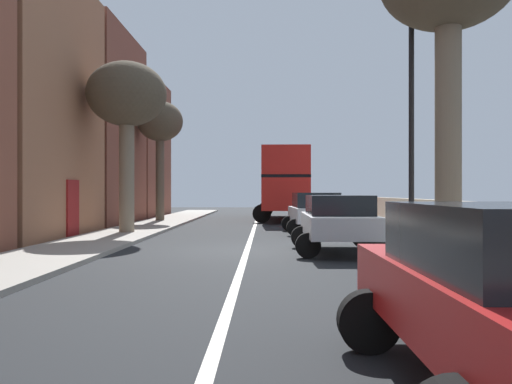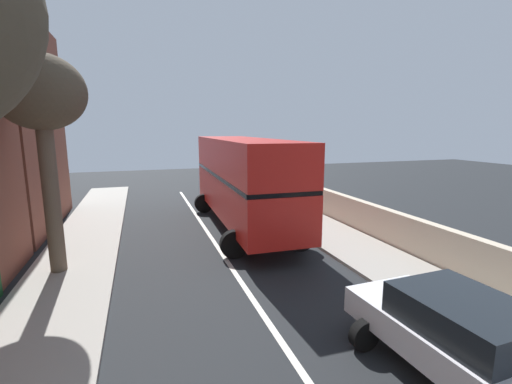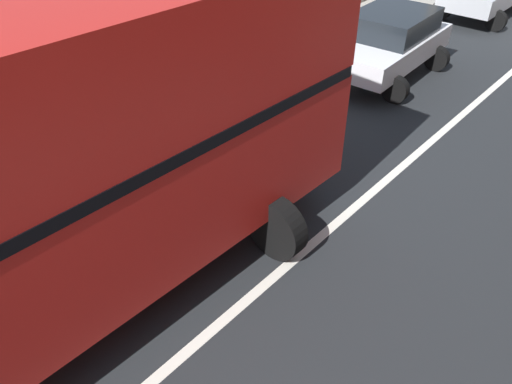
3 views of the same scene
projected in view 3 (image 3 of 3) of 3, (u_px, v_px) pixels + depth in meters
sidewalk_right at (410, 4)px, 18.25m from camera, size 2.60×60.00×0.12m
parked_car_white_right_3 at (389, 41)px, 12.78m from camera, size 2.61×4.03×1.63m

